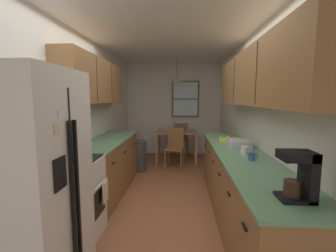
% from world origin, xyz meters
% --- Properties ---
extents(ground_plane, '(12.00, 12.00, 0.00)m').
position_xyz_m(ground_plane, '(0.00, 1.00, 0.00)').
color(ground_plane, '#995B3D').
extents(wall_left, '(0.10, 9.00, 2.55)m').
position_xyz_m(wall_left, '(-1.35, 1.00, 1.27)').
color(wall_left, white).
rests_on(wall_left, ground).
extents(wall_right, '(0.10, 9.00, 2.55)m').
position_xyz_m(wall_right, '(1.35, 1.00, 1.27)').
color(wall_right, white).
rests_on(wall_right, ground).
extents(wall_back, '(4.40, 0.10, 2.55)m').
position_xyz_m(wall_back, '(0.00, 3.65, 1.27)').
color(wall_back, white).
rests_on(wall_back, ground).
extents(ceiling_slab, '(4.40, 9.00, 0.08)m').
position_xyz_m(ceiling_slab, '(0.00, 1.00, 2.59)').
color(ceiling_slab, white).
extents(refrigerator, '(0.76, 0.79, 1.81)m').
position_xyz_m(refrigerator, '(-0.94, -1.28, 0.90)').
color(refrigerator, white).
rests_on(refrigerator, ground).
extents(stove_range, '(0.66, 0.65, 1.10)m').
position_xyz_m(stove_range, '(-0.99, -0.54, 0.47)').
color(stove_range, white).
rests_on(stove_range, ground).
extents(microwave_over_range, '(0.39, 0.58, 0.34)m').
position_xyz_m(microwave_over_range, '(-1.11, -0.54, 1.66)').
color(microwave_over_range, silver).
extents(counter_left, '(0.64, 2.02, 0.90)m').
position_xyz_m(counter_left, '(-1.00, 0.80, 0.45)').
color(counter_left, olive).
rests_on(counter_left, ground).
extents(upper_cabinets_left, '(0.33, 2.10, 0.69)m').
position_xyz_m(upper_cabinets_left, '(-1.14, 0.75, 1.85)').
color(upper_cabinets_left, olive).
extents(counter_right, '(0.64, 3.36, 0.90)m').
position_xyz_m(counter_right, '(1.00, 0.02, 0.45)').
color(counter_right, olive).
rests_on(counter_right, ground).
extents(upper_cabinets_right, '(0.33, 3.04, 0.66)m').
position_xyz_m(upper_cabinets_right, '(1.14, -0.03, 1.83)').
color(upper_cabinets_right, olive).
extents(dining_table, '(1.00, 0.76, 0.75)m').
position_xyz_m(dining_table, '(0.11, 2.87, 0.64)').
color(dining_table, '#A87F51').
rests_on(dining_table, ground).
extents(dining_chair_near, '(0.45, 0.45, 0.90)m').
position_xyz_m(dining_chair_near, '(0.09, 2.28, 0.50)').
color(dining_chair_near, olive).
rests_on(dining_chair_near, ground).
extents(dining_chair_far, '(0.42, 0.42, 0.90)m').
position_xyz_m(dining_chair_far, '(0.21, 3.45, 0.50)').
color(dining_chair_far, olive).
rests_on(dining_chair_far, ground).
extents(pendant_light, '(0.34, 0.34, 0.58)m').
position_xyz_m(pendant_light, '(0.11, 2.87, 2.02)').
color(pendant_light, black).
extents(back_window, '(0.75, 0.05, 1.00)m').
position_xyz_m(back_window, '(0.33, 3.58, 1.56)').
color(back_window, brown).
extents(trash_bin, '(0.34, 0.34, 0.66)m').
position_xyz_m(trash_bin, '(-0.70, 2.00, 0.33)').
color(trash_bin, '#3F3F42').
rests_on(trash_bin, ground).
extents(storage_canister, '(0.12, 0.12, 0.22)m').
position_xyz_m(storage_canister, '(-1.00, -0.02, 1.01)').
color(storage_canister, '#D84C19').
rests_on(storage_canister, counter_left).
extents(dish_towel, '(0.02, 0.16, 0.24)m').
position_xyz_m(dish_towel, '(-0.64, -0.38, 0.50)').
color(dish_towel, beige).
extents(coffee_maker, '(0.22, 0.18, 0.34)m').
position_xyz_m(coffee_maker, '(1.05, -1.35, 1.08)').
color(coffee_maker, black).
rests_on(coffee_maker, counter_right).
extents(mug_by_coffeemaker, '(0.11, 0.07, 0.09)m').
position_xyz_m(mug_by_coffeemaker, '(1.02, -0.35, 0.95)').
color(mug_by_coffeemaker, '#335999').
rests_on(mug_by_coffeemaker, counter_right).
extents(mug_spare, '(0.11, 0.08, 0.10)m').
position_xyz_m(mug_spare, '(1.01, -0.09, 0.95)').
color(mug_spare, white).
rests_on(mug_spare, counter_right).
extents(fruit_bowl, '(0.27, 0.27, 0.09)m').
position_xyz_m(fruit_bowl, '(0.98, 0.83, 0.94)').
color(fruit_bowl, '#E5D14C').
rests_on(fruit_bowl, counter_right).
extents(dish_rack, '(0.28, 0.34, 0.10)m').
position_xyz_m(dish_rack, '(1.06, 0.36, 0.95)').
color(dish_rack, silver).
rests_on(dish_rack, counter_right).
extents(table_serving_bowl, '(0.20, 0.20, 0.06)m').
position_xyz_m(table_serving_bowl, '(0.21, 2.88, 0.78)').
color(table_serving_bowl, '#4C7299').
rests_on(table_serving_bowl, dining_table).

